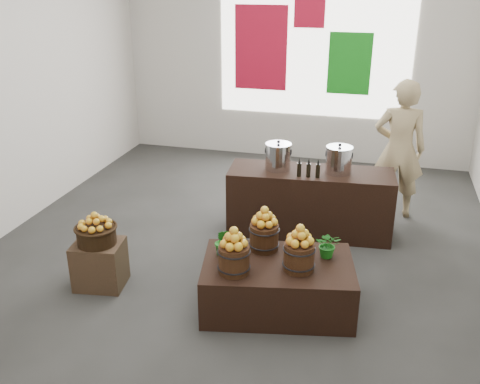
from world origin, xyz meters
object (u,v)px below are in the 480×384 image
(display_table, at_px, (277,285))
(stock_pot_center, at_px, (339,161))
(shopper, at_px, (399,149))
(crate, at_px, (100,264))
(stock_pot_left, at_px, (278,157))
(counter, at_px, (310,202))
(wicker_basket, at_px, (96,235))

(display_table, height_order, stock_pot_center, stock_pot_center)
(shopper, bearing_deg, crate, 38.45)
(stock_pot_left, relative_size, shopper, 0.17)
(counter, height_order, stock_pot_center, stock_pot_center)
(display_table, bearing_deg, shopper, 55.67)
(crate, bearing_deg, wicker_basket, 0.00)
(crate, distance_m, stock_pot_center, 3.03)
(stock_pot_left, height_order, stock_pot_center, same)
(wicker_basket, relative_size, shopper, 0.22)
(crate, bearing_deg, shopper, 41.79)
(crate, distance_m, counter, 2.69)
(display_table, bearing_deg, crate, 171.55)
(display_table, distance_m, stock_pot_left, 1.89)
(display_table, relative_size, stock_pot_center, 4.64)
(crate, relative_size, display_table, 0.34)
(wicker_basket, bearing_deg, crate, 0.00)
(crate, relative_size, stock_pot_left, 1.60)
(crate, bearing_deg, stock_pot_left, 49.39)
(wicker_basket, distance_m, stock_pot_center, 2.97)
(crate, distance_m, wicker_basket, 0.34)
(stock_pot_left, distance_m, shopper, 1.70)
(display_table, distance_m, shopper, 2.89)
(wicker_basket, height_order, shopper, shopper)
(wicker_basket, height_order, display_table, wicker_basket)
(stock_pot_left, bearing_deg, counter, 5.05)
(shopper, bearing_deg, counter, 35.69)
(wicker_basket, xyz_separation_m, shopper, (2.99, 2.68, 0.34))
(crate, distance_m, shopper, 4.07)
(stock_pot_left, relative_size, stock_pot_center, 1.00)
(counter, bearing_deg, wicker_basket, -141.88)
(stock_pot_left, distance_m, stock_pot_center, 0.74)
(crate, height_order, display_table, display_table)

